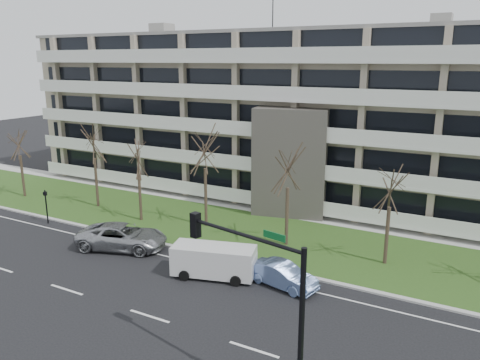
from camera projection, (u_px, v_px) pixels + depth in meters
The scene contains 17 objects.
ground at pixel (150, 316), 23.97m from camera, with size 160.00×160.00×0.00m, color black.
grass_verge at pixel (260, 235), 35.04m from camera, with size 90.00×10.00×0.06m, color #29501A.
curb at pixel (227, 259), 30.77m from camera, with size 90.00×0.35×0.12m, color #B2B2AD.
sidewalk at pixel (289, 214), 39.72m from camera, with size 90.00×2.00×0.08m, color #B2B2AD.
lane_edge_line at pixel (215, 268), 29.51m from camera, with size 90.00×0.12×0.01m, color white.
apartment_building at pixel (319, 116), 43.64m from camera, with size 60.50×15.10×18.75m.
silver_pickup at pixel (122, 237), 32.42m from camera, with size 2.85×6.18×1.72m, color #A1A3A7.
blue_sedan at pixel (282, 275), 26.99m from camera, with size 1.48×4.24×1.40m, color #7997D2.
white_van at pixel (215, 259), 28.09m from camera, with size 5.31×3.12×1.94m.
traffic_signal at pixel (260, 287), 17.88m from camera, with size 5.68×1.51×6.70m.
pedestrian_signal at pixel (46, 202), 37.16m from camera, with size 0.32×0.29×2.77m.
tree_0 at pixel (18, 139), 43.55m from camera, with size 3.59×3.59×7.18m.
tree_1 at pixel (93, 139), 40.31m from camera, with size 3.95×3.95×7.91m.
tree_2 at pixel (138, 156), 36.92m from camera, with size 3.49×3.49×6.97m.
tree_3 at pixel (205, 145), 35.30m from camera, with size 4.20×4.20×8.40m.
tree_4 at pixel (288, 165), 31.72m from camera, with size 3.76×3.76×7.53m.
tree_5 at pixel (391, 184), 28.80m from camera, with size 3.43×3.43×6.86m.
Camera 1 is at (14.29, -16.68, 12.76)m, focal length 35.00 mm.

